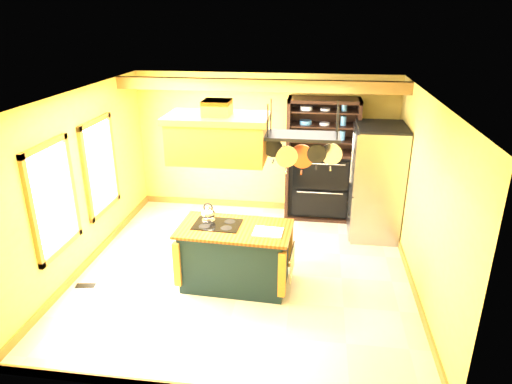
% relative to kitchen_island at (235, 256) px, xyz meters
% --- Properties ---
extents(floor, '(5.00, 5.00, 0.00)m').
position_rel_kitchen_island_xyz_m(floor, '(0.08, 0.36, -0.47)').
color(floor, beige).
rests_on(floor, ground).
extents(ceiling, '(5.00, 5.00, 0.00)m').
position_rel_kitchen_island_xyz_m(ceiling, '(0.08, 0.36, 2.23)').
color(ceiling, white).
rests_on(ceiling, wall_back).
extents(wall_back, '(5.00, 0.02, 2.70)m').
position_rel_kitchen_island_xyz_m(wall_back, '(0.08, 2.86, 0.88)').
color(wall_back, '#D9BC4F').
rests_on(wall_back, floor).
extents(wall_front, '(5.00, 0.02, 2.70)m').
position_rel_kitchen_island_xyz_m(wall_front, '(0.08, -2.14, 0.88)').
color(wall_front, '#D9BC4F').
rests_on(wall_front, floor).
extents(wall_left, '(0.02, 5.00, 2.70)m').
position_rel_kitchen_island_xyz_m(wall_left, '(-2.42, 0.36, 0.88)').
color(wall_left, '#D9BC4F').
rests_on(wall_left, floor).
extents(wall_right, '(0.02, 5.00, 2.70)m').
position_rel_kitchen_island_xyz_m(wall_right, '(2.58, 0.36, 0.88)').
color(wall_right, '#D9BC4F').
rests_on(wall_right, floor).
extents(ceiling_beam, '(5.00, 0.15, 0.20)m').
position_rel_kitchen_island_xyz_m(ceiling_beam, '(0.08, 2.06, 2.12)').
color(ceiling_beam, olive).
rests_on(ceiling_beam, ceiling).
extents(window_near, '(0.06, 1.06, 1.56)m').
position_rel_kitchen_island_xyz_m(window_near, '(-2.38, -0.44, 0.93)').
color(window_near, olive).
rests_on(window_near, wall_left).
extents(window_far, '(0.06, 1.06, 1.56)m').
position_rel_kitchen_island_xyz_m(window_far, '(-2.38, 0.96, 0.93)').
color(window_far, olive).
rests_on(window_far, wall_left).
extents(kitchen_island, '(1.63, 0.96, 1.11)m').
position_rel_kitchen_island_xyz_m(kitchen_island, '(0.00, 0.00, 0.00)').
color(kitchen_island, black).
rests_on(kitchen_island, floor).
extents(range_hood, '(1.33, 0.75, 0.80)m').
position_rel_kitchen_island_xyz_m(range_hood, '(-0.20, -0.00, 1.76)').
color(range_hood, '#AA792A').
rests_on(range_hood, ceiling).
extents(pot_rack, '(1.02, 0.47, 0.89)m').
position_rel_kitchen_island_xyz_m(pot_rack, '(0.91, 0.01, 1.70)').
color(pot_rack, black).
rests_on(pot_rack, ceiling).
extents(refrigerator, '(0.84, 1.00, 1.95)m').
position_rel_kitchen_island_xyz_m(refrigerator, '(2.14, 1.97, 0.48)').
color(refrigerator, gray).
rests_on(refrigerator, floor).
extents(hutch, '(1.31, 0.59, 2.31)m').
position_rel_kitchen_island_xyz_m(hutch, '(1.19, 2.61, 0.42)').
color(hutch, black).
rests_on(hutch, floor).
extents(floor_register, '(0.30, 0.16, 0.01)m').
position_rel_kitchen_island_xyz_m(floor_register, '(-2.17, -0.36, -0.46)').
color(floor_register, black).
rests_on(floor_register, floor).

